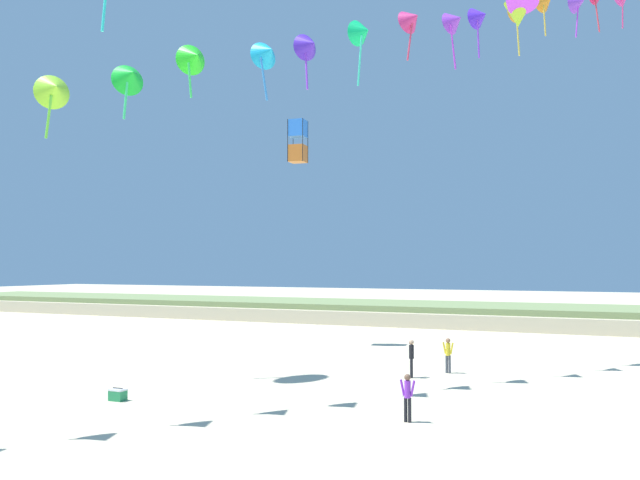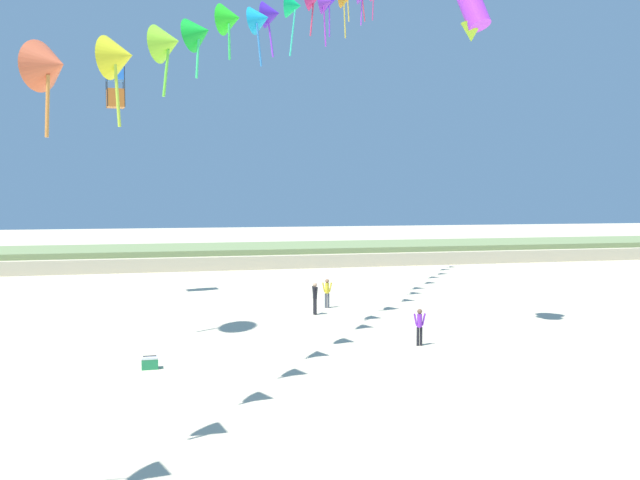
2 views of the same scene
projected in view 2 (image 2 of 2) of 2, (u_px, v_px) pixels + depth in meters
ground_plane at (411, 409)px, 18.96m from camera, size 240.00×240.00×0.00m
dune_ridge at (228, 255)px, 61.24m from camera, size 120.00×12.06×1.60m
person_near_right at (315, 296)px, 34.35m from camera, size 0.22×0.58×1.64m
person_mid_center at (327, 291)px, 36.47m from camera, size 0.55×0.22×1.58m
person_far_left at (420, 324)px, 27.12m from camera, size 0.52×0.20×1.49m
kite_banner_string at (295, 8)px, 31.49m from camera, size 21.29×37.68×22.03m
large_kite_low_lead at (115, 85)px, 39.69m from camera, size 1.12×1.12×2.63m
large_kite_mid_trail at (472, 3)px, 29.11m from camera, size 1.76×2.04×3.04m
beach_cooler at (150, 363)px, 23.48m from camera, size 0.58×0.41×0.46m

